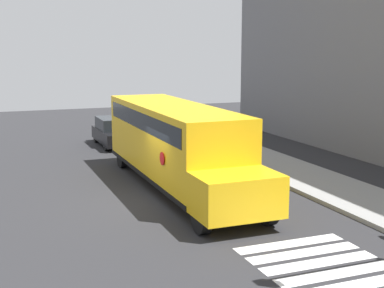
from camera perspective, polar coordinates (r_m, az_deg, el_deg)
ground_plane at (r=18.73m, az=-3.31°, el=-6.15°), size 60.00×60.00×0.00m
sidewalk_strip at (r=21.54m, az=13.40°, el=-4.03°), size 44.00×3.00×0.15m
crosswalk_stripes at (r=13.47m, az=15.14°, el=-13.20°), size 4.70×3.20×0.01m
school_bus at (r=20.29m, az=-1.82°, el=0.37°), size 11.38×2.57×3.13m
parked_car at (r=29.49m, az=-8.18°, el=1.29°), size 4.15×1.84×1.51m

